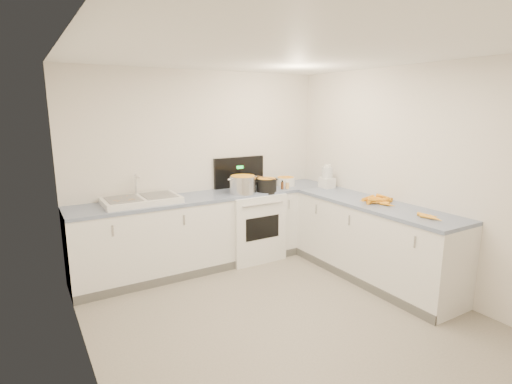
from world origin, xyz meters
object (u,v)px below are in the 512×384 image
extract_bottle (282,186)px  food_processor (327,178)px  black_pot (266,186)px  mixing_bowl (286,181)px  steel_pot (243,185)px  sink (141,200)px  stove (250,223)px  spice_jar (287,186)px

extract_bottle → food_processor: food_processor is taller
black_pot → extract_bottle: (0.26, 0.00, -0.03)m
mixing_bowl → steel_pot: bearing=-169.9°
sink → extract_bottle: size_ratio=8.64×
stove → spice_jar: bearing=-18.8°
stove → steel_pot: size_ratio=4.00×
spice_jar → food_processor: size_ratio=0.27×
mixing_bowl → food_processor: size_ratio=0.81×
stove → black_pot: stove is taller
food_processor → spice_jar: bearing=156.0°
extract_bottle → spice_jar: (0.08, -0.00, -0.01)m
stove → steel_pot: 0.61m
black_pot → mixing_bowl: black_pot is taller
steel_pot → extract_bottle: bearing=-4.3°
extract_bottle → spice_jar: 0.08m
steel_pot → food_processor: bearing=-13.1°
stove → extract_bottle: stove is taller
black_pot → sink: bearing=173.4°
stove → spice_jar: (0.50, -0.17, 0.51)m
steel_pot → food_processor: (1.18, -0.28, 0.04)m
steel_pot → mixing_bowl: size_ratio=1.28×
extract_bottle → spice_jar: extract_bottle is taller
black_pot → extract_bottle: bearing=0.6°
stove → mixing_bowl: bearing=1.3°
sink → black_pot: bearing=-6.6°
mixing_bowl → food_processor: bearing=-45.2°
extract_bottle → black_pot: bearing=-179.4°
extract_bottle → food_processor: 0.64m
stove → food_processor: stove is taller
mixing_bowl → extract_bottle: mixing_bowl is taller
steel_pot → spice_jar: (0.67, -0.05, -0.06)m
stove → steel_pot: (-0.17, -0.12, 0.57)m
sink → steel_pot: 1.29m
spice_jar → stove: bearing=161.2°
black_pot → spice_jar: black_pot is taller
spice_jar → black_pot: bearing=179.9°
extract_bottle → food_processor: (0.59, -0.23, 0.09)m
mixing_bowl → spice_jar: 0.21m
sink → mixing_bowl: size_ratio=3.25×
steel_pot → black_pot: 0.34m
sink → steel_pot: size_ratio=2.53×
black_pot → mixing_bowl: 0.48m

